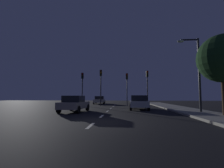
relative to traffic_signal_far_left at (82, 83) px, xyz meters
The scene contains 17 objects.
ground_plane 10.31m from the traffic_signal_far_left, 60.20° to the right, with size 80.00×80.00×0.00m, color black.
sidewalk_curb_right 15.31m from the traffic_signal_far_left, 34.34° to the right, with size 3.00×40.00×0.15m, color gray.
lane_stripe_nearest 17.65m from the traffic_signal_far_left, 73.82° to the right, with size 0.16×1.60×0.01m, color silver.
lane_stripe_second 14.13m from the traffic_signal_far_left, 69.39° to the right, with size 0.16×1.60×0.01m, color silver.
lane_stripe_third 10.81m from the traffic_signal_far_left, 61.87° to the right, with size 0.16×1.60×0.01m, color silver.
lane_stripe_fourth 7.92m from the traffic_signal_far_left, 47.27° to the right, with size 0.16×1.60×0.01m, color silver.
lane_stripe_fifth 6.12m from the traffic_signal_far_left, 16.40° to the right, with size 0.16×1.60×0.01m, color silver.
lane_stripe_sixth 6.41m from the traffic_signal_far_left, 26.29° to the left, with size 0.16×1.60×0.01m, color silver.
traffic_signal_far_left is the anchor object (origin of this frame).
traffic_signal_center_left 2.85m from the traffic_signal_far_left, ahead, with size 0.32×0.38×5.42m.
traffic_signal_center_right 6.77m from the traffic_signal_far_left, ahead, with size 0.32×0.38×4.85m.
traffic_signal_far_right 9.79m from the traffic_signal_far_left, ahead, with size 0.32×0.38×5.20m.
car_stopped_ahead 10.55m from the traffic_signal_far_left, 38.72° to the right, with size 2.05×4.51×1.51m.
car_adjacent_lane 10.37m from the traffic_signal_far_left, 79.20° to the right, with size 2.08×3.91×1.46m.
car_oncoming_far 7.29m from the traffic_signal_far_left, 75.92° to the left, with size 2.22×4.61×1.46m.
street_lamp_right 16.16m from the traffic_signal_far_left, 40.29° to the right, with size 1.79×0.36×6.27m.
roadside_tree_right 18.39m from the traffic_signal_far_left, 44.53° to the right, with size 3.29×3.29×5.62m.
Camera 1 is at (1.64, -9.00, 1.39)m, focal length 26.28 mm.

